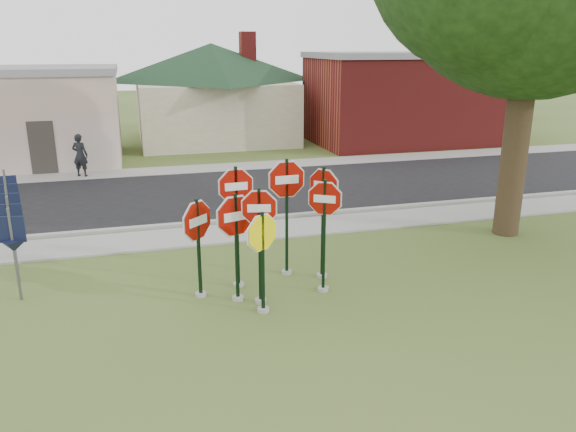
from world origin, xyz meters
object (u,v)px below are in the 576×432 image
object	(u,v)px
stop_sign_center	(259,231)
stop_sign_left	(236,232)
pedestrian	(80,155)
stop_sign_yellow	(262,251)

from	to	relation	value
stop_sign_center	stop_sign_left	distance (m)	0.50
stop_sign_center	stop_sign_left	world-z (taller)	stop_sign_center
pedestrian	stop_sign_center	bearing A→B (deg)	131.99
stop_sign_yellow	stop_sign_left	world-z (taller)	stop_sign_left
stop_sign_center	stop_sign_yellow	xyz separation A→B (m)	(-0.04, -0.42, -0.27)
stop_sign_yellow	pedestrian	bearing A→B (deg)	107.60
stop_sign_yellow	stop_sign_center	bearing A→B (deg)	84.56
stop_sign_center	pedestrian	xyz separation A→B (m)	(-4.33, 13.09, -0.65)
stop_sign_yellow	pedestrian	size ratio (longest dim) A/B	1.28
stop_sign_left	pedestrian	distance (m)	13.44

